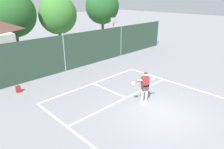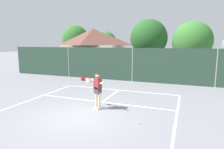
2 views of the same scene
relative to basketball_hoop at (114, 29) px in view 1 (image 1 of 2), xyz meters
The scene contains 8 objects.
ground_plane 13.38m from the basketball_hoop, 124.26° to the right, with size 120.00×120.00×0.00m, color gray.
court_markings 12.86m from the basketball_hoop, 125.91° to the right, with size 8.30×11.10×0.01m.
chainlink_fence 7.70m from the basketball_hoop, 165.69° to the right, with size 26.09×0.09×3.06m.
basketball_hoop is the anchor object (origin of this frame).
treeline_backdrop 8.72m from the basketball_hoop, 127.20° to the left, with size 27.42×4.40×6.73m.
tennis_player 11.98m from the basketball_hoop, 126.89° to the right, with size 1.34×0.65×1.85m.
tennis_ball 11.82m from the basketball_hoop, 114.05° to the right, with size 0.07×0.07×0.07m, color #CCE033.
backpack_red 12.26m from the basketball_hoop, 164.98° to the right, with size 0.30×0.26×0.46m.
Camera 1 is at (-8.16, -4.61, 5.68)m, focal length 32.58 mm.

